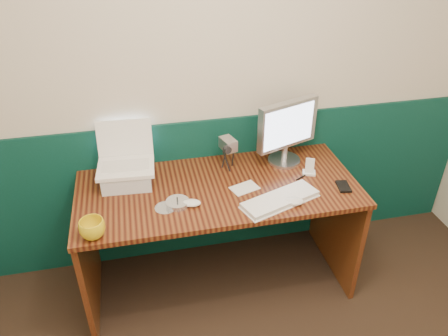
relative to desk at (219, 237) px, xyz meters
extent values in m
cube|color=beige|center=(0.07, 0.37, 0.88)|extent=(3.50, 0.04, 2.50)
cube|color=#073327|center=(0.07, 0.36, 0.12)|extent=(3.48, 0.02, 1.00)
cube|color=#341009|center=(0.00, 0.00, 0.00)|extent=(1.60, 0.70, 0.75)
cube|color=silver|center=(-0.50, 0.15, 0.42)|extent=(0.29, 0.25, 0.09)
cube|color=white|center=(0.30, -0.21, 0.39)|extent=(0.46, 0.28, 0.03)
ellipsoid|color=silver|center=(0.36, -0.25, 0.39)|extent=(0.13, 0.09, 0.04)
ellipsoid|color=silver|center=(-0.18, -0.14, 0.39)|extent=(0.11, 0.08, 0.03)
imported|color=yellow|center=(-0.68, -0.29, 0.42)|extent=(0.17, 0.17, 0.10)
cylinder|color=silver|center=(-0.25, -0.12, 0.39)|extent=(0.13, 0.13, 0.03)
cylinder|color=#B3B7C3|center=(-0.31, -0.13, 0.38)|extent=(0.12, 0.12, 0.00)
cylinder|color=black|center=(0.52, 0.00, 0.38)|extent=(0.13, 0.08, 0.01)
cube|color=silver|center=(0.14, -0.05, 0.38)|extent=(0.18, 0.15, 0.00)
cube|color=white|center=(0.56, 0.02, 0.38)|extent=(0.09, 0.08, 0.01)
cube|color=silver|center=(0.56, 0.02, 0.43)|extent=(0.06, 0.04, 0.09)
cube|color=black|center=(0.69, -0.16, 0.38)|extent=(0.08, 0.12, 0.01)
camera|label=1|loc=(-0.41, -2.00, 1.79)|focal=35.00mm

